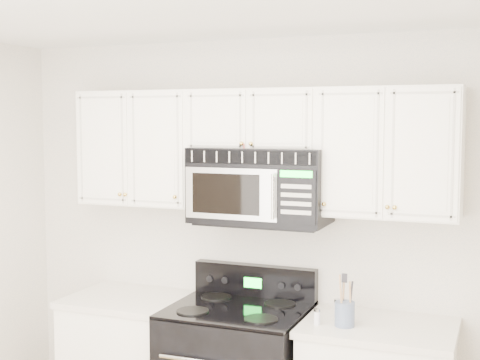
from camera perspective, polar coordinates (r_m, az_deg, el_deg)
The scene contains 6 objects.
room at distance 2.83m, azimuth -9.98°, elevation -10.95°, with size 3.51×3.51×2.61m.
upper_cabinets at distance 4.15m, azimuth 1.46°, elevation 3.11°, with size 2.44×0.37×0.75m.
microwave at distance 4.11m, azimuth 1.77°, elevation -0.44°, with size 0.84×0.47×0.46m.
utensil_crock at distance 3.88m, azimuth 8.93°, elevation -11.14°, with size 0.11×0.11×0.30m.
shaker_salt at distance 3.90m, azimuth 6.60°, elevation -11.51°, with size 0.04×0.04×0.09m.
shaker_pepper at distance 4.04m, azimuth 8.37°, elevation -10.76°, with size 0.05×0.05×0.11m.
Camera 1 is at (1.44, -2.31, 2.08)m, focal length 50.00 mm.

